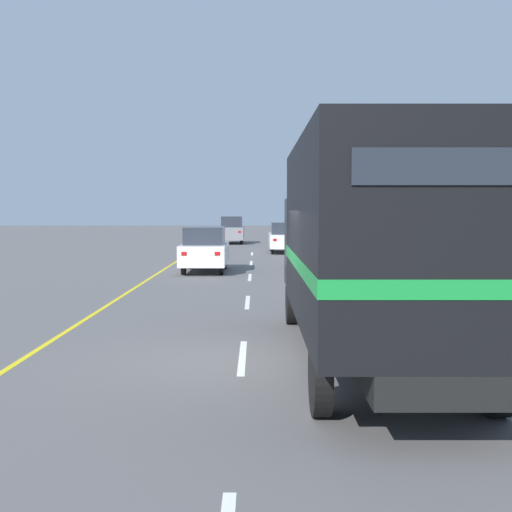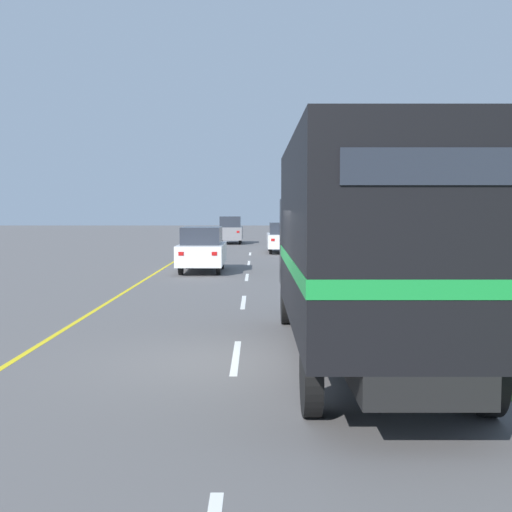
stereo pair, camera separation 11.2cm
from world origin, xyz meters
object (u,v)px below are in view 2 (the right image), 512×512
object	(u,v)px
lead_car_white	(204,249)
lead_car_white_ahead	(284,237)
lead_car_grey_ahead	(232,230)
highway_sign	(472,241)
horse_trailer_truck	(367,243)
delineator_post	(431,302)

from	to	relation	value
lead_car_white	lead_car_white_ahead	world-z (taller)	lead_car_white
lead_car_grey_ahead	highway_sign	size ratio (longest dim) A/B	1.66
lead_car_white_ahead	lead_car_grey_ahead	bearing A→B (deg)	107.98
lead_car_white	lead_car_white_ahead	bearing A→B (deg)	72.60
lead_car_grey_ahead	highway_sign	xyz separation A→B (m)	(7.73, -31.94, 0.64)
horse_trailer_truck	highway_sign	bearing A→B (deg)	60.09
horse_trailer_truck	highway_sign	distance (m)	8.10
highway_sign	lead_car_white_ahead	bearing A→B (deg)	101.27
delineator_post	lead_car_white	bearing A→B (deg)	115.81
lead_car_white	lead_car_grey_ahead	distance (m)	22.96
horse_trailer_truck	lead_car_white_ahead	distance (m)	28.11
highway_sign	delineator_post	size ratio (longest dim) A/B	2.87
lead_car_white	lead_car_grey_ahead	bearing A→B (deg)	89.36
lead_car_white	lead_car_grey_ahead	size ratio (longest dim) A/B	0.94
horse_trailer_truck	lead_car_grey_ahead	size ratio (longest dim) A/B	1.90
horse_trailer_truck	delineator_post	size ratio (longest dim) A/B	9.05
lead_car_white	lead_car_grey_ahead	world-z (taller)	lead_car_grey_ahead
lead_car_white	delineator_post	bearing A→B (deg)	-64.19
highway_sign	delineator_post	xyz separation A→B (m)	(-2.00, -3.39, -1.17)
highway_sign	lead_car_white	bearing A→B (deg)	131.61
lead_car_white_ahead	highway_sign	distance (m)	21.49
lead_car_white_ahead	highway_sign	size ratio (longest dim) A/B	1.66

